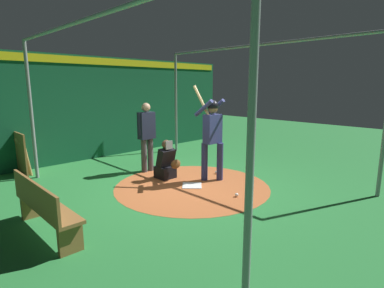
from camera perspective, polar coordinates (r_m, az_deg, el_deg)
name	(u,v)px	position (r m, az deg, el deg)	size (l,w,h in m)	color
ground_plane	(192,186)	(6.86, 0.00, -7.81)	(26.13, 26.13, 0.00)	#287A38
dirt_circle	(192,186)	(6.86, 0.00, -7.79)	(3.40, 3.40, 0.01)	#B76033
home_plate	(192,185)	(6.86, 0.00, -7.72)	(0.42, 0.42, 0.01)	white
batter	(212,132)	(7.04, 3.76, 2.30)	(0.68, 0.49, 2.20)	navy
catcher	(166,163)	(7.35, -4.79, -3.62)	(0.58, 0.40, 0.94)	black
umpire	(147,133)	(7.87, -8.43, 1.97)	(0.22, 0.49, 1.77)	#4C4C51
back_wall	(99,107)	(9.85, -16.86, 6.56)	(0.22, 10.13, 3.04)	#145133
cage_frame	(192,82)	(6.50, 0.00, 11.53)	(6.21, 4.56, 3.23)	gray
bat_rack	(20,154)	(8.91, -29.42, -1.61)	(1.18, 0.21, 1.05)	olive
bench	(43,206)	(5.10, -25.92, -10.37)	(1.79, 0.36, 0.85)	olive
baseball_0	(216,172)	(7.77, 4.55, -5.27)	(0.07, 0.07, 0.07)	white
baseball_1	(237,195)	(6.27, 8.29, -9.35)	(0.07, 0.07, 0.07)	white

